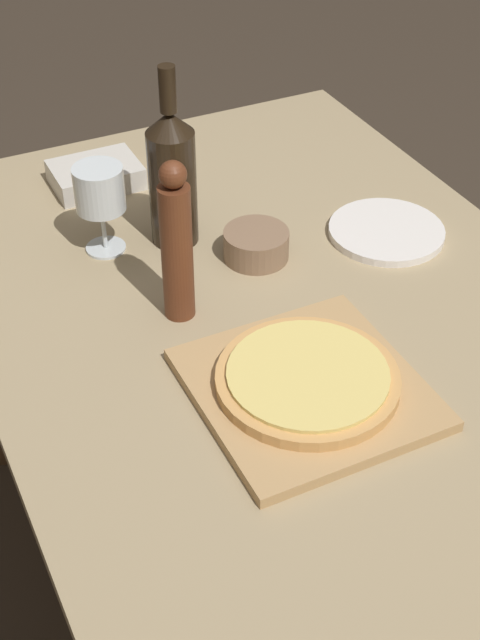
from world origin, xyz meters
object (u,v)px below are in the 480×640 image
pepper_mill (177,245)px  wine_glass (100,191)px  pizza (308,378)px  small_bowl (256,245)px  wine_bottle (172,176)px

pepper_mill → wine_glass: (-0.05, 0.22, -0.01)m
pizza → small_bowl: small_bowl is taller
wine_bottle → small_bowl: 0.18m
wine_glass → wine_bottle: bearing=-11.2°
pizza → pepper_mill: 0.28m
pepper_mill → small_bowl: pepper_mill is taller
wine_bottle → small_bowl: wine_bottle is taller
pizza → wine_glass: size_ratio=1.64×
wine_bottle → pepper_mill: wine_bottle is taller
pizza → small_bowl: size_ratio=2.32×
wine_bottle → pepper_mill: bearing=-110.7°
pepper_mill → small_bowl: (0.18, 0.09, -0.10)m
pepper_mill → wine_glass: size_ratio=1.69×
small_bowl → wine_glass: bearing=148.8°
wine_bottle → wine_glass: wine_bottle is taller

